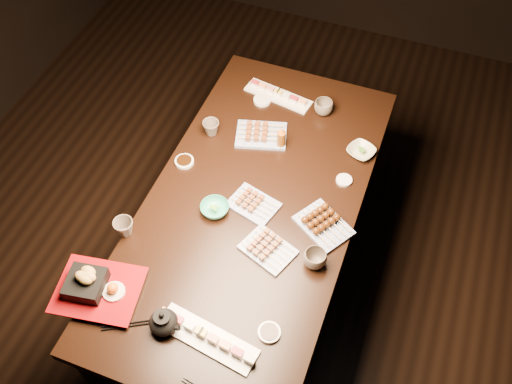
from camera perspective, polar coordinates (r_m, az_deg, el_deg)
ground at (r=3.09m, az=-1.95°, el=-10.85°), size 5.00×5.00×0.00m
dining_table at (r=2.81m, az=-0.36°, el=-5.64°), size 1.27×1.95×0.75m
sushi_platter_near at (r=2.17m, az=-4.90°, el=-14.21°), size 0.41×0.17×0.05m
sushi_platter_far at (r=2.93m, az=2.25°, el=9.81°), size 0.36×0.16×0.04m
yakitori_plate_center at (r=2.47m, az=-0.25°, el=-1.02°), size 0.24×0.20×0.05m
yakitori_plate_right at (r=2.34m, az=1.22°, el=-5.53°), size 0.25×0.22×0.05m
yakitori_plate_left at (r=2.73m, az=0.53°, el=6.04°), size 0.28×0.23×0.06m
tsukune_plate at (r=2.42m, az=6.81°, el=-3.07°), size 0.28×0.26×0.06m
edamame_bowl_green at (r=2.46m, az=-4.15°, el=-1.67°), size 0.13×0.13×0.04m
edamame_bowl_cream at (r=2.71m, az=10.46°, el=4.02°), size 0.16×0.16×0.03m
tempura_tray at (r=2.30m, az=-15.69°, el=-8.95°), size 0.37×0.31×0.12m
teacup_near_left at (r=2.44m, az=-13.06°, el=-3.48°), size 0.11×0.11×0.08m
teacup_mid_right at (r=2.31m, az=5.91°, el=-6.67°), size 0.11×0.11×0.07m
teacup_far_left at (r=2.75m, az=-4.51°, el=6.42°), size 0.09×0.09×0.07m
teacup_far_right at (r=2.86m, az=6.77°, el=8.40°), size 0.12×0.12×0.07m
teapot at (r=2.19m, az=-9.27°, el=-12.59°), size 0.15×0.15×0.11m
condiment_bottle at (r=2.66m, az=2.54°, el=5.47°), size 0.05×0.05×0.13m
sauce_dish_west at (r=2.66m, az=-7.18°, el=3.05°), size 0.10×0.10×0.02m
sauce_dish_east at (r=2.60m, az=8.80°, el=1.18°), size 0.10×0.10×0.01m
sauce_dish_se at (r=2.19m, az=1.33°, el=-13.87°), size 0.10×0.10×0.02m
sauce_dish_nw at (r=2.92m, az=0.63°, el=9.17°), size 0.10×0.10×0.02m
chopsticks_near at (r=2.26m, az=-12.36°, el=-12.80°), size 0.21×0.13×0.01m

